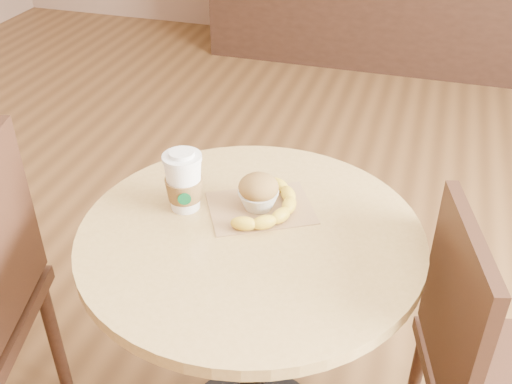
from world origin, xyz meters
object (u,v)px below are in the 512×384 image
chair_right (489,370)px  banana (272,205)px  coffee_cup (184,183)px  cafe_table (251,293)px  muffin (258,192)px

chair_right → banana: chair_right is taller
chair_right → coffee_cup: coffee_cup is taller
chair_right → coffee_cup: (-0.74, 0.04, 0.34)m
cafe_table → chair_right: 0.57m
cafe_table → muffin: size_ratio=8.10×
muffin → banana: 0.04m
cafe_table → banana: 0.23m
chair_right → coffee_cup: bearing=72.1°
chair_right → coffee_cup: 0.82m
cafe_table → banana: banana is taller
muffin → chair_right: bearing=-8.7°
coffee_cup → muffin: 0.17m
cafe_table → muffin: bearing=96.2°
chair_right → muffin: 0.66m
banana → muffin: bearing=-175.6°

